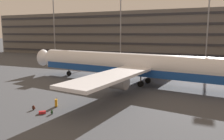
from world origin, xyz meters
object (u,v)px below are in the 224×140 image
at_px(suitcase_laid_flat, 42,112).
at_px(suitcase_navy, 56,103).
at_px(backpack_large, 52,112).
at_px(airliner, 139,66).
at_px(backpack_scuffed, 34,108).

xyz_separation_m(suitcase_laid_flat, suitcase_navy, (-0.04, 2.36, 0.32)).
relative_size(suitcase_laid_flat, backpack_large, 1.57).
xyz_separation_m(airliner, backpack_scuffed, (-6.82, -15.97, -2.73)).
bearing_deg(airliner, backpack_large, -104.60).
height_order(airliner, backpack_scuffed, airliner).
bearing_deg(airliner, suitcase_navy, -110.26).
xyz_separation_m(suitcase_laid_flat, backpack_scuffed, (-1.61, 0.61, 0.10)).
relative_size(airliner, suitcase_navy, 40.97).
relative_size(airliner, backpack_large, 85.03).
distance_m(airliner, suitcase_laid_flat, 17.61).
height_order(airliner, suitcase_laid_flat, airliner).
distance_m(suitcase_laid_flat, suitcase_navy, 2.38).
relative_size(suitcase_navy, backpack_large, 2.08).
bearing_deg(backpack_scuffed, suitcase_laid_flat, -20.72).
relative_size(backpack_large, backpack_scuffed, 0.95).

